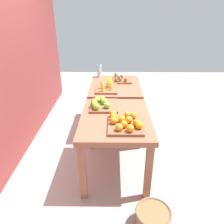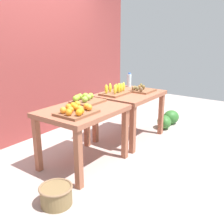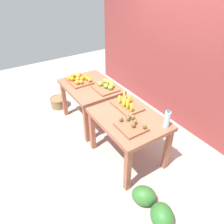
{
  "view_description": "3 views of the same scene",
  "coord_description": "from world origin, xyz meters",
  "views": [
    {
      "loc": [
        -2.72,
        0.02,
        1.88
      ],
      "look_at": [
        0.0,
        0.05,
        0.54
      ],
      "focal_mm": 34.18,
      "sensor_mm": 36.0,
      "label": 1
    },
    {
      "loc": [
        -2.88,
        -2.12,
        1.65
      ],
      "look_at": [
        0.04,
        -0.02,
        0.57
      ],
      "focal_mm": 41.88,
      "sensor_mm": 36.0,
      "label": 2
    },
    {
      "loc": [
        2.45,
        -1.49,
        2.49
      ],
      "look_at": [
        0.05,
        0.05,
        0.53
      ],
      "focal_mm": 34.9,
      "sensor_mm": 36.0,
      "label": 3
    }
  ],
  "objects": [
    {
      "name": "orange_bin",
      "position": [
        -0.77,
        -0.1,
        0.8
      ],
      "size": [
        0.44,
        0.36,
        0.11
      ],
      "color": "brown",
      "rests_on": "display_table_left"
    },
    {
      "name": "apple_bin",
      "position": [
        -0.3,
        0.17,
        0.8
      ],
      "size": [
        0.4,
        0.34,
        0.11
      ],
      "color": "brown",
      "rests_on": "display_table_left"
    },
    {
      "name": "watermelon_pile",
      "position": [
        1.47,
        -0.28,
        0.13
      ],
      "size": [
        0.71,
        0.39,
        0.26
      ],
      "color": "#2D692A",
      "rests_on": "ground_plane"
    },
    {
      "name": "banana_crate",
      "position": [
        0.34,
        0.12,
        0.8
      ],
      "size": [
        0.44,
        0.32,
        0.17
      ],
      "color": "brown",
      "rests_on": "display_table_right"
    },
    {
      "name": "display_table_right",
      "position": [
        0.56,
        0.0,
        0.65
      ],
      "size": [
        1.04,
        0.8,
        0.76
      ],
      "color": "#97583F",
      "rests_on": "ground_plane"
    },
    {
      "name": "water_bottle",
      "position": [
        0.98,
        0.28,
        0.87
      ],
      "size": [
        0.07,
        0.07,
        0.25
      ],
      "color": "silver",
      "rests_on": "display_table_right"
    },
    {
      "name": "display_table_left",
      "position": [
        -0.56,
        0.0,
        0.65
      ],
      "size": [
        1.04,
        0.8,
        0.76
      ],
      "color": "#97583F",
      "rests_on": "ground_plane"
    },
    {
      "name": "back_wall",
      "position": [
        0.0,
        1.35,
        1.5
      ],
      "size": [
        4.4,
        0.12,
        3.0
      ],
      "primitive_type": "cube",
      "color": "brown",
      "rests_on": "ground_plane"
    },
    {
      "name": "kiwi_bin",
      "position": [
        0.74,
        -0.1,
        0.79
      ],
      "size": [
        0.36,
        0.32,
        0.1
      ],
      "color": "brown",
      "rests_on": "display_table_right"
    },
    {
      "name": "wicker_basket",
      "position": [
        -1.37,
        -0.35,
        0.11
      ],
      "size": [
        0.34,
        0.34,
        0.2
      ],
      "color": "olive",
      "rests_on": "ground_plane"
    },
    {
      "name": "ground_plane",
      "position": [
        0.0,
        0.0,
        0.0
      ],
      "size": [
        8.0,
        8.0,
        0.0
      ],
      "primitive_type": "plane",
      "color": "#AA9C95"
    }
  ]
}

